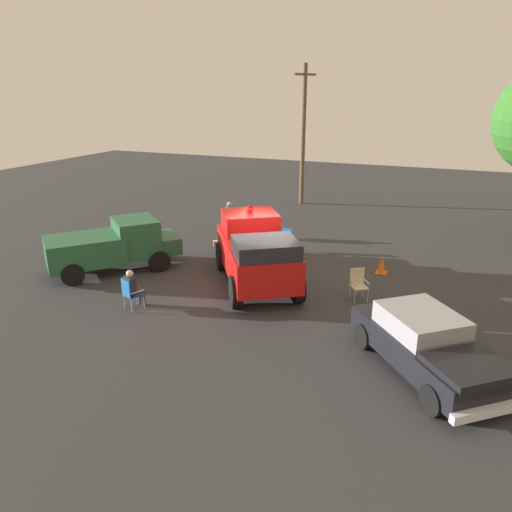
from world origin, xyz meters
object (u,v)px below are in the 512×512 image
Objects in this scene: classic_hot_rod at (428,345)px; spectator_seated at (133,287)px; traffic_cone at (382,265)px; vintage_fire_truck at (255,250)px; lawn_chair_near_truck at (130,292)px; parked_pickup at (113,245)px; utility_pole at (303,134)px; lawn_chair_spare at (286,239)px; spectator_standing at (230,217)px; lawn_chair_by_car at (358,282)px.

spectator_seated is (0.34, 8.72, -0.05)m from classic_hot_rod.
vintage_fire_truck is at bearing 122.42° from traffic_cone.
lawn_chair_near_truck is 0.17m from spectator_seated.
classic_hot_rod is 11.80m from parked_pickup.
spectator_seated reaches higher than lawn_chair_near_truck.
parked_pickup is 0.61× the size of utility_pole.
lawn_chair_spare is (7.35, 6.14, -0.16)m from classic_hot_rod.
lawn_chair_spare is at bearing -20.24° from spectator_seated.
spectator_standing reaches higher than spectator_seated.
parked_pickup is 6.95m from lawn_chair_spare.
lawn_chair_spare is 1.61× the size of traffic_cone.
lawn_chair_by_car is 0.61× the size of spectator_standing.
utility_pole reaches higher than vintage_fire_truck.
spectator_seated is at bearing -176.21° from spectator_standing.
spectator_standing is 7.56m from traffic_cone.
parked_pickup reaches higher than lawn_chair_by_car.
vintage_fire_truck is 4.90m from traffic_cone.
parked_pickup is at bearing 47.08° from spectator_seated.
lawn_chair_by_car is at bearing 32.43° from classic_hot_rod.
traffic_cone is at bearing -102.78° from lawn_chair_spare.
lawn_chair_spare is (3.52, 0.06, -0.61)m from vintage_fire_truck.
spectator_seated is 0.16× the size of utility_pole.
vintage_fire_truck is 6.03× the size of lawn_chair_by_car.
spectator_standing is (4.62, 3.18, -0.23)m from vintage_fire_truck.
parked_pickup is at bearing 158.64° from spectator_standing.
utility_pole reaches higher than parked_pickup.
vintage_fire_truck reaches higher than classic_hot_rod.
parked_pickup is 14.29m from utility_pole.
vintage_fire_truck is at bearing 57.82° from classic_hot_rod.
parked_pickup reaches higher than traffic_cone.
parked_pickup is at bearing 95.58° from lawn_chair_by_car.
parked_pickup is 4.71× the size of lawn_chair_spare.
vintage_fire_truck is 3.58m from lawn_chair_spare.
lawn_chair_by_car is at bearing -155.04° from utility_pole.
vintage_fire_truck is 0.78× the size of utility_pole.
lawn_chair_spare is 0.13× the size of utility_pole.
spectator_seated is at bearing 142.79° from vintage_fire_truck.
classic_hot_rod is 4.45m from lawn_chair_by_car.
utility_pole is (13.58, -3.14, 3.11)m from parked_pickup.
parked_pickup is (-0.95, 5.36, -0.21)m from vintage_fire_truck.
vintage_fire_truck is at bearing -79.91° from parked_pickup.
vintage_fire_truck is at bearing -178.99° from lawn_chair_spare.
traffic_cone is (-0.94, -4.13, -0.28)m from lawn_chair_spare.
lawn_chair_near_truck is 9.18m from traffic_cone.
utility_pole is at bearing 9.97° from vintage_fire_truck.
spectator_seated is at bearing -132.92° from parked_pickup.
utility_pole is (12.70, 5.91, 3.51)m from lawn_chair_by_car.
vintage_fire_truck reaches higher than spectator_standing.
spectator_standing is at bearing 55.67° from lawn_chair_by_car.
parked_pickup is 3.72× the size of spectator_seated.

